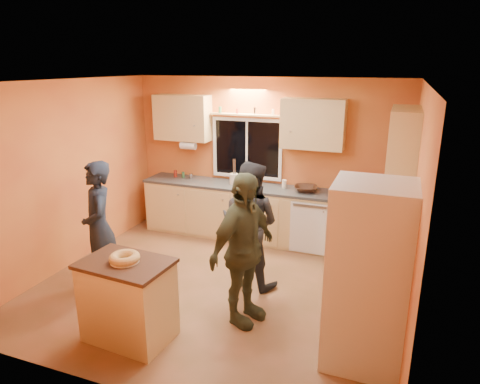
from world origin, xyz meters
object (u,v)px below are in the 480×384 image
at_px(island, 128,300).
at_px(person_center, 249,224).
at_px(refrigerator, 368,276).
at_px(person_right, 243,250).
at_px(person_left, 99,227).

xyz_separation_m(island, person_center, (0.78, 1.56, 0.38)).
xyz_separation_m(refrigerator, island, (-2.32, -0.51, -0.45)).
bearing_deg(island, person_right, 39.68).
xyz_separation_m(refrigerator, person_center, (-1.54, 1.05, -0.08)).
relative_size(island, person_right, 0.55).
height_order(island, person_left, person_left).
bearing_deg(island, person_left, 144.40).
distance_m(person_center, person_right, 0.87).
bearing_deg(person_center, refrigerator, 154.05).
relative_size(refrigerator, person_right, 1.04).
bearing_deg(refrigerator, person_left, 175.24).
xyz_separation_m(island, person_right, (1.01, 0.72, 0.42)).
distance_m(refrigerator, person_left, 3.26).
distance_m(island, person_center, 1.79).
bearing_deg(island, person_center, 67.62).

